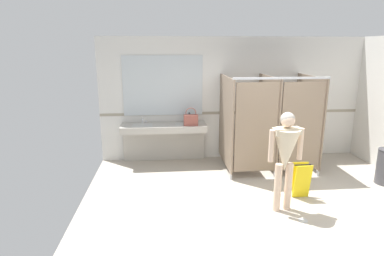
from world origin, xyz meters
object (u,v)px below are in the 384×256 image
(handbag, at_px, (191,120))
(wet_floor_sign, at_px, (301,180))
(person_standing, at_px, (286,150))
(soap_dispenser, at_px, (189,118))

(handbag, height_order, wet_floor_sign, handbag)
(wet_floor_sign, bearing_deg, person_standing, -140.66)
(handbag, bearing_deg, soap_dispenser, 91.56)
(handbag, bearing_deg, person_standing, -59.63)
(handbag, relative_size, wet_floor_sign, 0.64)
(person_standing, bearing_deg, wet_floor_sign, 39.34)
(wet_floor_sign, bearing_deg, soap_dispenser, 130.32)
(person_standing, xyz_separation_m, handbag, (-1.25, 2.13, 0.03))
(wet_floor_sign, bearing_deg, handbag, 134.79)
(handbag, xyz_separation_m, wet_floor_sign, (1.73, -1.74, -0.70))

